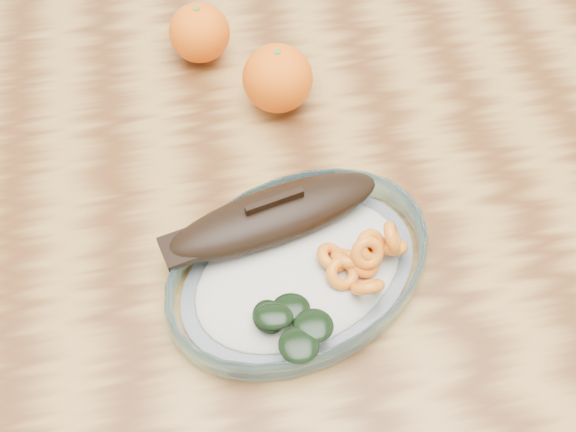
# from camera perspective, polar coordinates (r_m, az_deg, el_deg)

# --- Properties ---
(ground) EXTENTS (3.00, 3.00, 0.00)m
(ground) POSITION_cam_1_polar(r_m,az_deg,el_deg) (1.45, 0.89, -15.94)
(ground) COLOR slate
(ground) RESTS_ON ground
(dining_table) EXTENTS (1.20, 0.80, 0.75)m
(dining_table) POSITION_cam_1_polar(r_m,az_deg,el_deg) (0.87, 1.42, -0.65)
(dining_table) COLOR #583115
(dining_table) RESTS_ON ground
(plated_meal) EXTENTS (0.65, 0.65, 0.08)m
(plated_meal) POSITION_cam_1_polar(r_m,az_deg,el_deg) (0.70, 0.86, -3.82)
(plated_meal) COLOR white
(plated_meal) RESTS_ON dining_table
(orange_left) EXTENTS (0.07, 0.07, 0.07)m
(orange_left) POSITION_cam_1_polar(r_m,az_deg,el_deg) (0.91, -7.01, 14.17)
(orange_left) COLOR #FF5805
(orange_left) RESTS_ON dining_table
(orange_right) EXTENTS (0.08, 0.08, 0.08)m
(orange_right) POSITION_cam_1_polar(r_m,az_deg,el_deg) (0.83, -0.83, 10.82)
(orange_right) COLOR #FF5805
(orange_right) RESTS_ON dining_table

